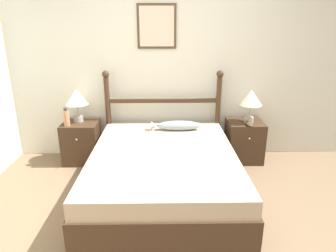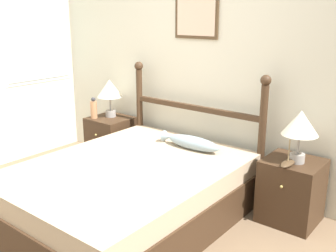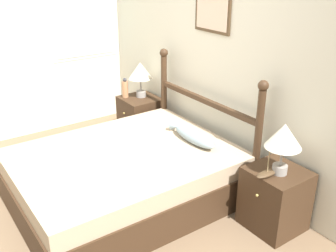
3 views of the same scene
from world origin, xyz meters
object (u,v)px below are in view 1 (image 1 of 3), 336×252
object	(u,v)px
nightstand_left	(82,142)
table_lamp_left	(76,98)
bottle	(66,117)
fish_pillow	(177,125)
nightstand_right	(244,141)
model_boat	(249,123)
bed	(163,172)
table_lamp_right	(251,99)

from	to	relation	value
nightstand_left	table_lamp_left	distance (m)	0.59
nightstand_left	bottle	size ratio (longest dim) A/B	2.23
bottle	fish_pillow	xyz separation A→B (m)	(1.39, -0.04, -0.10)
nightstand_right	bottle	size ratio (longest dim) A/B	2.23
bottle	model_boat	world-z (taller)	bottle
bed	nightstand_right	world-z (taller)	nightstand_right
nightstand_right	table_lamp_left	xyz separation A→B (m)	(-2.21, 0.03, 0.59)
nightstand_left	nightstand_right	bearing A→B (deg)	0.00
nightstand_right	table_lamp_right	bearing A→B (deg)	-40.46
table_lamp_left	table_lamp_right	bearing A→B (deg)	-1.59
nightstand_right	table_lamp_left	size ratio (longest dim) A/B	1.26
nightstand_right	nightstand_left	bearing A→B (deg)	180.00
bed	bottle	distance (m)	1.47
bed	nightstand_left	world-z (taller)	nightstand_left
table_lamp_right	model_boat	size ratio (longest dim) A/B	1.93
table_lamp_right	fish_pillow	bearing A→B (deg)	-171.59
nightstand_right	model_boat	distance (m)	0.33
table_lamp_right	fish_pillow	size ratio (longest dim) A/B	0.68
model_boat	nightstand_left	bearing A→B (deg)	176.36
bed	table_lamp_right	distance (m)	1.51
bed	table_lamp_left	world-z (taller)	table_lamp_left
fish_pillow	table_lamp_left	bearing A→B (deg)	171.06
table_lamp_left	fish_pillow	size ratio (longest dim) A/B	0.68
nightstand_left	bottle	xyz separation A→B (m)	(-0.13, -0.13, 0.38)
model_boat	fish_pillow	size ratio (longest dim) A/B	0.36
table_lamp_right	fish_pillow	world-z (taller)	table_lamp_right
model_boat	nightstand_right	bearing A→B (deg)	90.61
nightstand_right	fish_pillow	xyz separation A→B (m)	(-0.92, -0.17, 0.28)
bottle	fish_pillow	world-z (taller)	bottle
table_lamp_right	bottle	size ratio (longest dim) A/B	1.77
table_lamp_left	bottle	size ratio (longest dim) A/B	1.77
nightstand_right	bottle	world-z (taller)	bottle
table_lamp_right	table_lamp_left	bearing A→B (deg)	178.41
nightstand_left	table_lamp_right	bearing A→B (deg)	-0.71
nightstand_right	table_lamp_left	world-z (taller)	table_lamp_left
nightstand_left	nightstand_right	world-z (taller)	same
bed	fish_pillow	world-z (taller)	fish_pillow
bottle	table_lamp_left	bearing A→B (deg)	58.11
table_lamp_right	bottle	world-z (taller)	table_lamp_right
nightstand_left	bed	bearing A→B (deg)	-37.46
model_boat	bottle	bearing A→B (deg)	179.76
bed	fish_pillow	distance (m)	0.76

